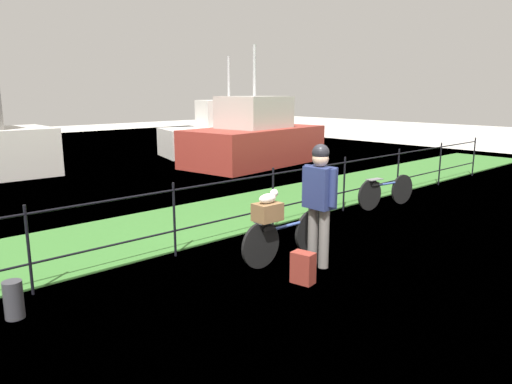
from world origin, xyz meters
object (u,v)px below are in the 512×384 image
(mooring_bollard, at_px, (14,300))
(moored_boat_far, at_px, (254,139))
(backpack_on_paving, at_px, (303,268))
(bicycle_parked, at_px, (386,191))
(wooden_crate, at_px, (267,212))
(moored_boat_mid, at_px, (229,134))
(terrier_dog, at_px, (269,197))
(bicycle_main, at_px, (286,237))
(cyclist_person, at_px, (319,195))

(mooring_bollard, relative_size, moored_boat_far, 0.08)
(backpack_on_paving, xyz_separation_m, bicycle_parked, (4.29, 1.54, 0.13))
(wooden_crate, height_order, moored_boat_mid, moored_boat_mid)
(terrier_dog, distance_m, mooring_bollard, 3.24)
(bicycle_main, distance_m, bicycle_parked, 3.91)
(wooden_crate, relative_size, backpack_on_paving, 0.92)
(bicycle_main, bearing_deg, moored_boat_far, 50.15)
(cyclist_person, xyz_separation_m, mooring_bollard, (-3.57, 1.16, -0.80))
(backpack_on_paving, bearing_deg, cyclist_person, 103.66)
(backpack_on_paving, relative_size, bicycle_parked, 0.25)
(wooden_crate, xyz_separation_m, cyclist_person, (0.52, -0.47, 0.24))
(wooden_crate, bearing_deg, backpack_on_paving, -97.30)
(wooden_crate, bearing_deg, cyclist_person, -41.96)
(bicycle_main, height_order, moored_boat_far, moored_boat_far)
(mooring_bollard, xyz_separation_m, moored_boat_mid, (10.43, 8.99, 0.55))
(bicycle_main, relative_size, backpack_on_paving, 4.12)
(bicycle_main, bearing_deg, moored_boat_mid, 54.11)
(mooring_bollard, bearing_deg, wooden_crate, -12.90)
(terrier_dog, xyz_separation_m, backpack_on_paving, (-0.12, -0.74, -0.76))
(terrier_dog, relative_size, mooring_bollard, 0.77)
(terrier_dog, bearing_deg, backpack_on_paving, -99.20)
(bicycle_main, xyz_separation_m, backpack_on_paving, (-0.46, -0.73, -0.14))
(bicycle_main, height_order, bicycle_parked, bicycle_main)
(terrier_dog, bearing_deg, mooring_bollard, 167.18)
(terrier_dog, relative_size, bicycle_parked, 0.20)
(backpack_on_paving, distance_m, moored_boat_mid, 12.84)
(terrier_dog, height_order, moored_boat_mid, moored_boat_mid)
(mooring_bollard, xyz_separation_m, bicycle_parked, (7.24, 0.10, 0.13))
(bicycle_main, relative_size, mooring_bollard, 4.00)
(mooring_bollard, height_order, bicycle_parked, bicycle_parked)
(mooring_bollard, height_order, moored_boat_far, moored_boat_far)
(backpack_on_paving, distance_m, moored_boat_far, 10.10)
(cyclist_person, relative_size, bicycle_parked, 1.04)
(wooden_crate, height_order, mooring_bollard, wooden_crate)
(mooring_bollard, bearing_deg, cyclist_person, -18.07)
(cyclist_person, distance_m, mooring_bollard, 3.84)
(cyclist_person, distance_m, moored_boat_far, 9.49)
(terrier_dog, xyz_separation_m, moored_boat_mid, (7.36, 9.69, -0.21))
(bicycle_main, height_order, mooring_bollard, bicycle_main)
(bicycle_parked, relative_size, moored_boat_mid, 0.30)
(terrier_dog, height_order, mooring_bollard, terrier_dog)
(terrier_dog, relative_size, backpack_on_paving, 0.79)
(wooden_crate, bearing_deg, bicycle_main, -1.71)
(cyclist_person, xyz_separation_m, moored_boat_mid, (6.86, 10.16, -0.25))
(terrier_dog, height_order, moored_boat_far, moored_boat_far)
(backpack_on_paving, bearing_deg, mooring_bollard, -126.34)
(terrier_dog, height_order, bicycle_parked, terrier_dog)
(wooden_crate, xyz_separation_m, moored_boat_mid, (7.38, 9.69, -0.01))
(backpack_on_paving, bearing_deg, bicycle_parked, 99.39)
(backpack_on_paving, height_order, bicycle_parked, bicycle_parked)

